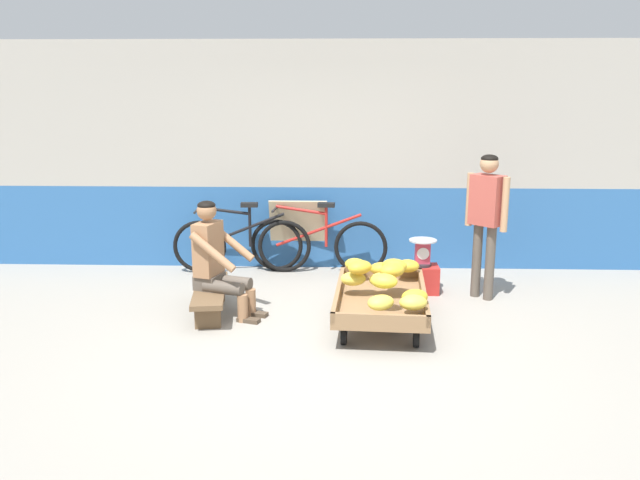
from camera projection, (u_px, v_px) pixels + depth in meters
ground_plane at (319, 358)px, 5.43m from camera, size 80.00×80.00×0.00m
back_wall at (327, 156)px, 7.90m from camera, size 16.00×0.30×2.73m
banana_cart at (381, 300)px, 6.12m from camera, size 0.93×1.49×0.36m
banana_pile at (384, 278)px, 6.05m from camera, size 0.82×1.44×0.26m
low_bench at (210, 294)px, 6.42m from camera, size 0.44×1.13×0.27m
vendor_seated at (217, 259)px, 6.30m from camera, size 0.73×0.60×1.14m
plastic_crate at (422, 279)px, 7.09m from camera, size 0.36×0.28×0.30m
weighing_scale at (423, 252)px, 7.02m from camera, size 0.30×0.30×0.29m
bicycle_near_left at (242, 244)px, 7.79m from camera, size 1.66×0.48×0.86m
bicycle_far_left at (318, 244)px, 7.80m from camera, size 1.66×0.48×0.86m
sign_board at (299, 234)px, 7.97m from camera, size 0.70×0.29×0.87m
customer_adult at (486, 210)px, 6.72m from camera, size 0.37×0.37×1.53m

